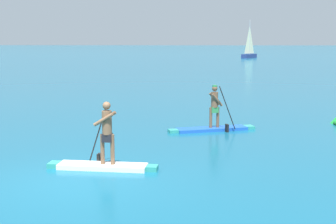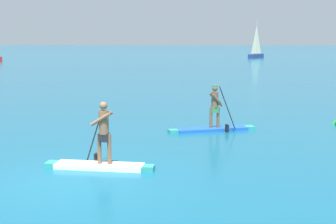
# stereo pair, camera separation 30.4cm
# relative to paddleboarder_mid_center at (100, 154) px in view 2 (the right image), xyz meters

# --- Properties ---
(ground) EXTENTS (440.00, 440.00, 0.00)m
(ground) POSITION_rel_paddleboarder_mid_center_xyz_m (-0.42, -1.15, -0.38)
(ground) COLOR #145B7A
(paddleboarder_mid_center) EXTENTS (3.00, 0.90, 1.82)m
(paddleboarder_mid_center) POSITION_rel_paddleboarder_mid_center_xyz_m (0.00, 0.00, 0.00)
(paddleboarder_mid_center) COLOR white
(paddleboarder_mid_center) RESTS_ON ground
(paddleboarder_far_right) EXTENTS (3.34, 1.45, 1.76)m
(paddleboarder_far_right) POSITION_rel_paddleboarder_mid_center_xyz_m (3.17, 5.47, -0.04)
(paddleboarder_far_right) COLOR blue
(paddleboarder_far_right) RESTS_ON ground
(sailboat_right_horizon) EXTENTS (3.13, 4.30, 6.58)m
(sailboat_right_horizon) POSITION_rel_paddleboarder_mid_center_xyz_m (12.38, 71.47, 0.59)
(sailboat_right_horizon) COLOR navy
(sailboat_right_horizon) RESTS_ON ground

